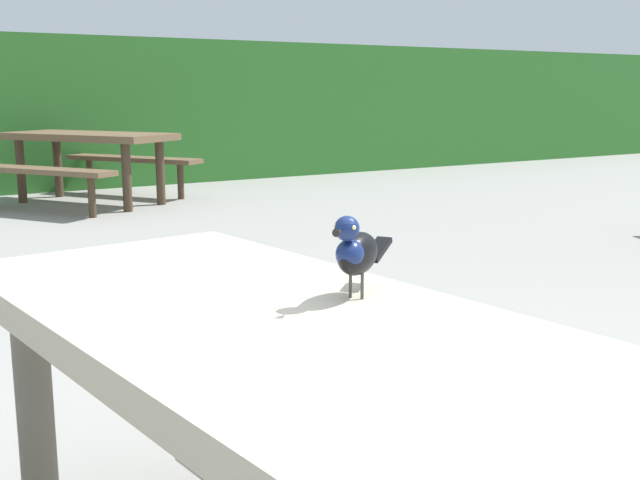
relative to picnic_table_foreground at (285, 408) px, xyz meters
The scene contains 3 objects.
picnic_table_foreground is the anchor object (origin of this frame).
bird_grackle 0.35m from the picnic_table_foreground, 12.73° to the left, with size 0.25×0.18×0.18m.
picnic_table_mid_left 7.06m from the picnic_table_foreground, 77.44° to the left, with size 2.33×2.34×0.74m.
Camera 1 is at (-0.90, -1.00, 1.17)m, focal length 43.69 mm.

